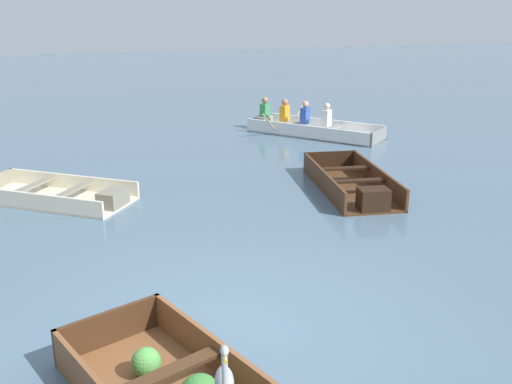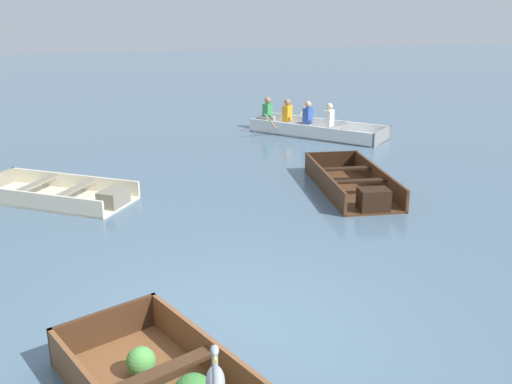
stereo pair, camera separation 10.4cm
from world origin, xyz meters
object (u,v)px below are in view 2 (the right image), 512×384
object	(u,v)px
skiff_cream_near_moored	(60,195)
rowboat_white_with_crew	(309,126)
heron_on_dinghy	(215,380)
skiff_dark_varnish_mid_moored	(353,185)

from	to	relation	value
skiff_cream_near_moored	rowboat_white_with_crew	xyz separation A→B (m)	(6.54, 3.82, 0.11)
heron_on_dinghy	rowboat_white_with_crew	bearing A→B (deg)	64.00
rowboat_white_with_crew	heron_on_dinghy	distance (m)	12.25
skiff_cream_near_moored	rowboat_white_with_crew	size ratio (longest dim) A/B	0.85
skiff_dark_varnish_mid_moored	heron_on_dinghy	size ratio (longest dim) A/B	3.57
skiff_cream_near_moored	rowboat_white_with_crew	world-z (taller)	rowboat_white_with_crew
rowboat_white_with_crew	skiff_dark_varnish_mid_moored	bearing A→B (deg)	-103.32
skiff_cream_near_moored	rowboat_white_with_crew	bearing A→B (deg)	30.29
skiff_cream_near_moored	skiff_dark_varnish_mid_moored	size ratio (longest dim) A/B	1.02
skiff_cream_near_moored	skiff_dark_varnish_mid_moored	world-z (taller)	skiff_dark_varnish_mid_moored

